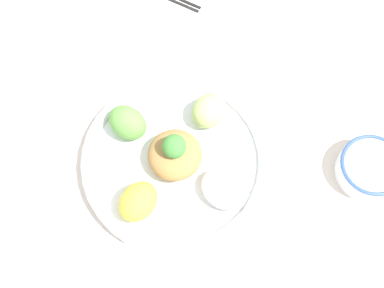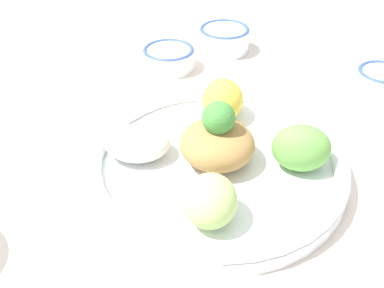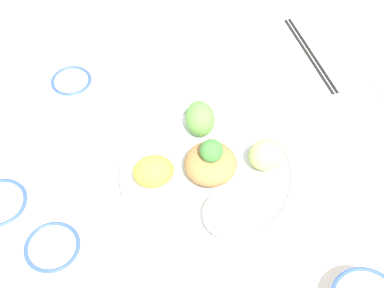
% 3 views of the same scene
% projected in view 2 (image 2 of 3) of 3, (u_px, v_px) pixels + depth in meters
% --- Properties ---
extents(ground_plane, '(2.40, 2.40, 0.00)m').
position_uv_depth(ground_plane, '(195.00, 168.00, 0.60)').
color(ground_plane, silver).
extents(salad_platter, '(0.33, 0.33, 0.11)m').
position_uv_depth(salad_platter, '(217.00, 157.00, 0.58)').
color(salad_platter, white).
rests_on(salad_platter, ground_plane).
extents(sauce_bowl_red, '(0.09, 0.09, 0.04)m').
position_uv_depth(sauce_bowl_red, '(169.00, 57.00, 0.82)').
color(sauce_bowl_red, white).
rests_on(sauce_bowl_red, ground_plane).
extents(sauce_bowl_dark, '(0.08, 0.08, 0.04)m').
position_uv_depth(sauce_bowl_dark, '(382.00, 81.00, 0.74)').
color(sauce_bowl_dark, white).
rests_on(sauce_bowl_dark, ground_plane).
extents(rice_bowl_plain, '(0.10, 0.10, 0.05)m').
position_uv_depth(rice_bowl_plain, '(224.00, 38.00, 0.87)').
color(rice_bowl_plain, white).
rests_on(rice_bowl_plain, ground_plane).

